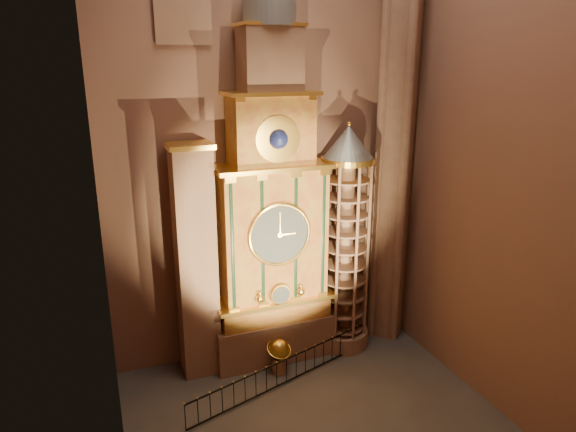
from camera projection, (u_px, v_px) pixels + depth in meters
name	position (u px, v px, depth m)	size (l,w,h in m)	color
floor	(316.00, 419.00, 19.83)	(14.00, 14.00, 0.00)	#383330
wall_back	(263.00, 117.00, 22.01)	(22.00, 22.00, 0.00)	brown
wall_left	(92.00, 147.00, 14.23)	(22.00, 22.00, 0.00)	brown
wall_right	(492.00, 125.00, 19.09)	(22.00, 22.00, 0.00)	brown
astronomical_clock	(272.00, 220.00, 22.33)	(5.60, 2.41, 16.70)	#8C634C
portrait_tower	(196.00, 263.00, 21.61)	(1.80, 1.60, 10.20)	#8C634C
stair_turret	(345.00, 242.00, 23.72)	(2.50, 2.50, 10.80)	#8C634C
gothic_pier	(397.00, 114.00, 23.24)	(2.04, 2.04, 22.00)	#8C634C
celestial_globe	(279.00, 353.00, 22.59)	(1.35, 1.31, 1.62)	#8C634C
iron_railing	(287.00, 371.00, 21.87)	(9.21, 3.01, 1.16)	black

